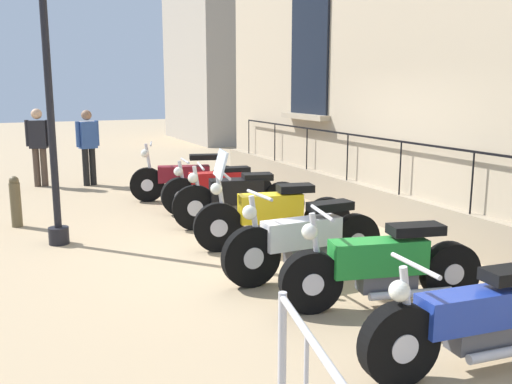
{
  "coord_description": "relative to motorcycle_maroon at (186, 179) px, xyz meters",
  "views": [
    {
      "loc": [
        3.29,
        6.68,
        2.2
      ],
      "look_at": [
        0.29,
        0.0,
        0.8
      ],
      "focal_mm": 39.2,
      "sensor_mm": 36.0,
      "label": 1
    }
  ],
  "objects": [
    {
      "name": "bollard",
      "position": [
        3.07,
        0.9,
        -0.02
      ],
      "size": [
        0.17,
        0.17,
        0.81
      ],
      "color": "brown",
      "rests_on": "ground_plane"
    },
    {
      "name": "distant_building",
      "position": [
        -5.77,
        -11.44,
        3.42
      ],
      "size": [
        4.61,
        5.67,
        7.69
      ],
      "color": "#9E9384",
      "rests_on": "ground_plane"
    },
    {
      "name": "ground_plane",
      "position": [
        -0.15,
        3.6,
        -0.42
      ],
      "size": [
        60.0,
        60.0,
        0.0
      ],
      "primitive_type": "plane",
      "color": "tan"
    },
    {
      "name": "motorcycle_blue",
      "position": [
        -0.1,
        7.27,
        -0.03
      ],
      "size": [
        2.05,
        0.58,
        0.93
      ],
      "color": "black",
      "rests_on": "ground_plane"
    },
    {
      "name": "motorcycle_yellow",
      "position": [
        -0.1,
        3.61,
        0.05
      ],
      "size": [
        2.19,
        0.78,
        1.37
      ],
      "color": "black",
      "rests_on": "ground_plane"
    },
    {
      "name": "pedestrian_standing",
      "position": [
        2.48,
        -2.78,
        0.55
      ],
      "size": [
        0.51,
        0.32,
        1.71
      ],
      "color": "#47382D",
      "rests_on": "ground_plane"
    },
    {
      "name": "pedestrian_walking",
      "position": [
        1.48,
        -2.48,
        0.52
      ],
      "size": [
        0.51,
        0.31,
        1.67
      ],
      "color": "black",
      "rests_on": "ground_plane"
    },
    {
      "name": "motorcycle_maroon",
      "position": [
        0.0,
        0.0,
        0.0
      ],
      "size": [
        2.12,
        0.84,
        1.13
      ],
      "color": "black",
      "rests_on": "ground_plane"
    },
    {
      "name": "motorcycle_red",
      "position": [
        -0.19,
        1.24,
        -0.01
      ],
      "size": [
        2.01,
        0.62,
        0.96
      ],
      "color": "black",
      "rests_on": "ground_plane"
    },
    {
      "name": "motorcycle_green",
      "position": [
        -0.2,
        5.92,
        -0.01
      ],
      "size": [
        2.1,
        0.79,
        1.02
      ],
      "color": "black",
      "rests_on": "ground_plane"
    },
    {
      "name": "motorcycle_black",
      "position": [
        -0.11,
        2.39,
        0.04
      ],
      "size": [
        2.07,
        0.83,
        1.01
      ],
      "color": "black",
      "rests_on": "ground_plane"
    },
    {
      "name": "motorcycle_white",
      "position": [
        0.08,
        4.85,
        0.01
      ],
      "size": [
        2.07,
        0.58,
        1.05
      ],
      "color": "black",
      "rests_on": "ground_plane"
    }
  ]
}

